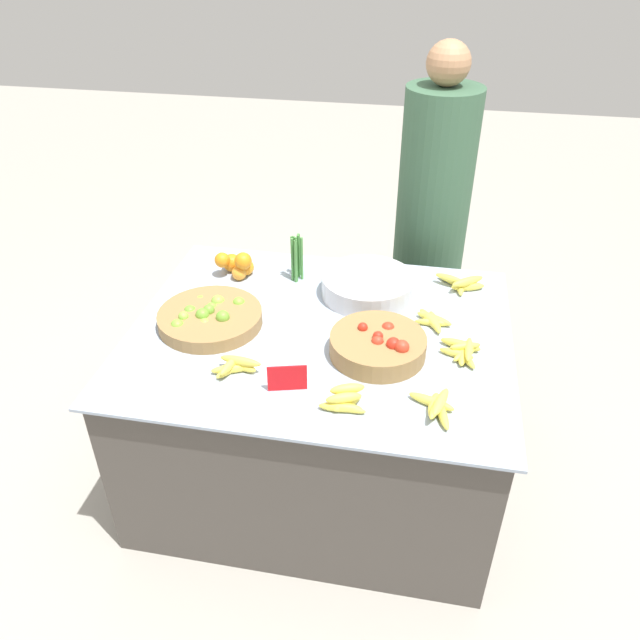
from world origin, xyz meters
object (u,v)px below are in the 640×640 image
lime_bowl (210,317)px  tomato_basket (378,345)px  price_sign (287,378)px  vendor_person (430,232)px  metal_bowl (368,286)px

lime_bowl → tomato_basket: size_ratio=1.15×
price_sign → vendor_person: 1.36m
lime_bowl → tomato_basket: tomato_basket is taller
price_sign → metal_bowl: bearing=58.5°
metal_bowl → price_sign: bearing=-106.2°
metal_bowl → vendor_person: bearing=69.8°
price_sign → vendor_person: (0.43, 1.30, -0.04)m
tomato_basket → vendor_person: size_ratio=0.21×
lime_bowl → price_sign: 0.51m
lime_bowl → vendor_person: 1.26m
metal_bowl → price_sign: price_sign is taller
lime_bowl → tomato_basket: 0.67m
lime_bowl → metal_bowl: (0.58, 0.33, 0.01)m
metal_bowl → vendor_person: 0.68m
vendor_person → metal_bowl: bearing=-110.2°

